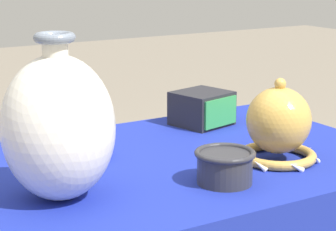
# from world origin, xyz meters

# --- Properties ---
(display_table) EXTENTS (1.19, 0.68, 0.73)m
(display_table) POSITION_xyz_m (0.00, -0.02, 0.65)
(display_table) COLOR olive
(display_table) RESTS_ON ground_plane
(vase_tall_bulbous) EXTENTS (0.21, 0.21, 0.31)m
(vase_tall_bulbous) POSITION_xyz_m (-0.22, -0.10, 0.87)
(vase_tall_bulbous) COLOR white
(vase_tall_bulbous) RESTS_ON display_table
(vase_dome_bell) EXTENTS (0.18, 0.19, 0.19)m
(vase_dome_bell) POSITION_xyz_m (0.28, -0.13, 0.81)
(vase_dome_bell) COLOR gold
(vase_dome_bell) RESTS_ON display_table
(mosaic_tile_box) EXTENTS (0.16, 0.16, 0.09)m
(mosaic_tile_box) POSITION_xyz_m (0.32, 0.21, 0.77)
(mosaic_tile_box) COLOR #232328
(mosaic_tile_box) RESTS_ON display_table
(cup_wide_charcoal) EXTENTS (0.12, 0.12, 0.07)m
(cup_wide_charcoal) POSITION_xyz_m (0.10, -0.19, 0.77)
(cup_wide_charcoal) COLOR #2D2D33
(cup_wide_charcoal) RESTS_ON display_table
(bowl_shallow_porcelain) EXTENTS (0.13, 0.13, 0.07)m
(bowl_shallow_porcelain) POSITION_xyz_m (-0.08, 0.11, 0.76)
(bowl_shallow_porcelain) COLOR white
(bowl_shallow_porcelain) RESTS_ON display_table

